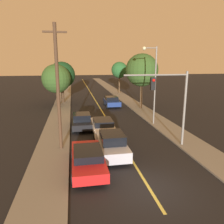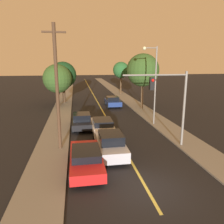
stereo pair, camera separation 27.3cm
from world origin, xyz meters
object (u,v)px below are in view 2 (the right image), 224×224
Objects in this scene: car_far_oncoming at (113,101)px; traffic_signal_mast at (170,96)px; tree_right_far at (143,70)px; tree_left_far at (57,79)px; car_near_lane_front at (111,144)px; car_near_lane_second at (102,126)px; streetlamp_right at (153,76)px; car_outer_lane_second at (82,121)px; car_outer_lane_front at (86,158)px; tree_right_near at (121,70)px; utility_pole_left at (57,87)px; tree_left_near at (63,75)px.

car_far_oncoming is 16.60m from traffic_signal_mast.
car_far_oncoming is 6.36m from tree_right_far.
car_near_lane_front is at bearing -74.95° from tree_left_far.
car_near_lane_second is 0.68× the size of tree_right_far.
tree_left_far is (-10.10, 11.12, -0.92)m from streetlamp_right.
traffic_signal_mast is 6.17m from streetlamp_right.
traffic_signal_mast is (6.33, -5.92, 3.18)m from car_outer_lane_second.
tree_right_near is (8.57, 30.95, 4.09)m from car_outer_lane_front.
car_outer_lane_front is 1.19× the size of car_outer_lane_second.
tree_left_far is at bearing 163.25° from tree_right_far.
tree_right_far is at bearing 51.46° from utility_pole_left.
tree_right_near is at bearing 85.48° from traffic_signal_mast.
tree_right_far reaches higher than tree_right_near.
car_near_lane_front is 0.76× the size of tree_left_far.
car_far_oncoming is 8.92m from tree_left_near.
car_outer_lane_second is at bearing 64.95° from car_far_oncoming.
streetlamp_right is at bearing -93.72° from tree_right_near.
streetlamp_right is at bearing -47.75° from tree_left_far.
traffic_signal_mast is 21.93m from tree_left_near.
streetlamp_right reaches higher than car_outer_lane_second.
tree_right_near reaches higher than car_outer_lane_front.
utility_pole_left reaches higher than tree_right_far.
utility_pole_left is at bearing -128.54° from tree_right_far.
utility_pole_left is at bearing 66.86° from car_far_oncoming.
car_far_oncoming is 13.44m from tree_right_near.
car_near_lane_second is at bearing -105.49° from tree_right_near.
car_outer_lane_front is 0.68× the size of tree_right_far.
traffic_signal_mast is (4.52, 0.68, 3.15)m from car_near_lane_front.
car_far_oncoming is 8.53m from tree_left_far.
traffic_signal_mast is (1.51, -16.22, 3.22)m from car_far_oncoming.
tree_right_near is (8.57, 22.56, 4.01)m from car_outer_lane_second.
car_outer_lane_front is 0.57× the size of utility_pole_left.
car_near_lane_second is 6.22m from utility_pole_left.
car_far_oncoming is 11.27m from streetlamp_right.
car_far_oncoming is at bearing 64.95° from car_outer_lane_second.
tree_right_far is at bearing 145.53° from car_far_oncoming.
utility_pole_left is at bearing -109.09° from car_outer_lane_second.
tree_right_near is at bearing 76.94° from car_near_lane_front.
car_far_oncoming is 0.72× the size of tree_left_far.
tree_right_near reaches higher than car_far_oncoming.
utility_pole_left is at bearing 156.72° from car_near_lane_front.
tree_left_near is at bearing 91.71° from utility_pole_left.
tree_right_far is at bearing -30.80° from tree_left_near.
car_far_oncoming is 0.56× the size of streetlamp_right.
tree_right_far reaches higher than car_outer_lane_second.
car_near_lane_front is 1.06× the size of car_far_oncoming.
tree_right_far is (11.46, -3.45, 1.22)m from tree_left_far.
traffic_signal_mast is 0.73× the size of streetlamp_right.
car_outer_lane_front is 5.48m from utility_pole_left.
traffic_signal_mast is 0.76× the size of tree_right_far.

